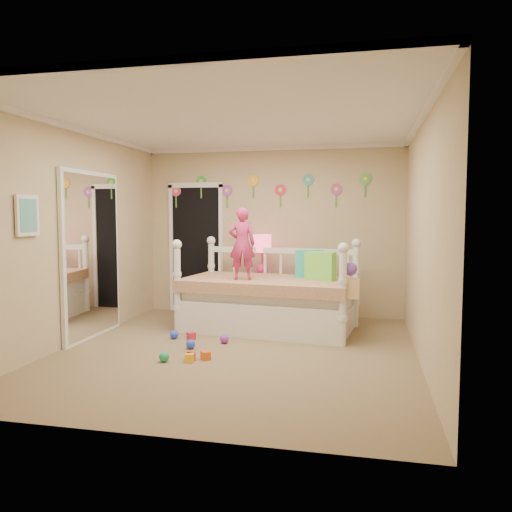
% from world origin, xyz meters
% --- Properties ---
extents(floor, '(4.00, 4.50, 0.01)m').
position_xyz_m(floor, '(0.00, 0.00, 0.00)').
color(floor, '#7F684C').
rests_on(floor, ground).
extents(ceiling, '(4.00, 4.50, 0.01)m').
position_xyz_m(ceiling, '(0.00, 0.00, 2.60)').
color(ceiling, white).
rests_on(ceiling, floor).
extents(back_wall, '(4.00, 0.01, 2.60)m').
position_xyz_m(back_wall, '(0.00, 2.25, 1.30)').
color(back_wall, tan).
rests_on(back_wall, floor).
extents(left_wall, '(0.01, 4.50, 2.60)m').
position_xyz_m(left_wall, '(-2.00, 0.00, 1.30)').
color(left_wall, tan).
rests_on(left_wall, floor).
extents(right_wall, '(0.01, 4.50, 2.60)m').
position_xyz_m(right_wall, '(2.00, 0.00, 1.30)').
color(right_wall, tan).
rests_on(right_wall, floor).
extents(crown_molding, '(4.00, 4.50, 0.06)m').
position_xyz_m(crown_molding, '(0.00, 0.00, 2.57)').
color(crown_molding, white).
rests_on(crown_molding, ceiling).
extents(daybed, '(2.45, 1.51, 1.26)m').
position_xyz_m(daybed, '(0.15, 1.19, 0.63)').
color(daybed, white).
rests_on(daybed, floor).
extents(pillow_turquoise, '(0.39, 0.19, 0.38)m').
position_xyz_m(pillow_turquoise, '(0.67, 1.42, 0.89)').
color(pillow_turquoise, '#28CBC6').
rests_on(pillow_turquoise, daybed).
extents(pillow_lime, '(0.42, 0.28, 0.37)m').
position_xyz_m(pillow_lime, '(0.84, 1.17, 0.89)').
color(pillow_lime, '#78E345').
rests_on(pillow_lime, daybed).
extents(child, '(0.38, 0.29, 0.95)m').
position_xyz_m(child, '(-0.17, 0.98, 1.18)').
color(child, '#D12F69').
rests_on(child, daybed).
extents(nightstand, '(0.40, 0.30, 0.65)m').
position_xyz_m(nightstand, '(-0.09, 1.91, 0.33)').
color(nightstand, white).
rests_on(nightstand, floor).
extents(table_lamp, '(0.28, 0.28, 0.61)m').
position_xyz_m(table_lamp, '(-0.09, 1.91, 1.06)').
color(table_lamp, '#D61C69').
rests_on(table_lamp, nightstand).
extents(closet_doorway, '(0.90, 0.04, 2.07)m').
position_xyz_m(closet_doorway, '(-1.25, 2.23, 1.03)').
color(closet_doorway, black).
rests_on(closet_doorway, back_wall).
extents(flower_decals, '(3.40, 0.02, 0.50)m').
position_xyz_m(flower_decals, '(-0.09, 2.24, 1.94)').
color(flower_decals, '#B2668C').
rests_on(flower_decals, back_wall).
extents(mirror_closet, '(0.07, 1.30, 2.10)m').
position_xyz_m(mirror_closet, '(-1.96, 0.30, 1.05)').
color(mirror_closet, white).
rests_on(mirror_closet, left_wall).
extents(wall_picture, '(0.05, 0.34, 0.42)m').
position_xyz_m(wall_picture, '(-1.97, -0.90, 1.55)').
color(wall_picture, white).
rests_on(wall_picture, left_wall).
extents(hanging_bag, '(0.20, 0.16, 0.36)m').
position_xyz_m(hanging_bag, '(1.25, 0.58, 0.76)').
color(hanging_bag, beige).
rests_on(hanging_bag, daybed).
extents(toy_scatter, '(1.15, 1.48, 0.11)m').
position_xyz_m(toy_scatter, '(-0.54, 0.09, 0.06)').
color(toy_scatter, '#996666').
rests_on(toy_scatter, floor).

